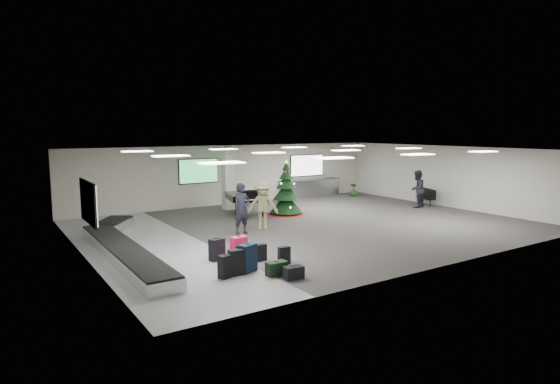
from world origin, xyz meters
TOP-DOWN VIEW (x-y plane):
  - ground at (0.00, 0.00)m, footprint 18.00×18.00m
  - room_envelope at (-0.38, 0.67)m, footprint 18.02×14.02m
  - baggage_carousel at (-7.84, -0.08)m, footprint 2.28×9.71m
  - service_counter at (5.00, 6.65)m, footprint 4.05×0.65m
  - suitcase_0 at (-5.76, -4.38)m, footprint 0.49×0.30m
  - suitcase_1 at (-5.23, -3.78)m, footprint 0.42×0.23m
  - pink_suitcase at (-5.04, -3.15)m, footprint 0.52×0.33m
  - suitcase_3 at (-4.48, -3.52)m, footprint 0.36×0.22m
  - navy_suitcase at (-5.38, -4.31)m, footprint 0.60×0.48m
  - suitcase_5 at (-6.14, -4.44)m, footprint 0.48×0.35m
  - green_duffel at (-4.86, -5.03)m, footprint 0.60×0.30m
  - suitcase_7 at (-4.03, -4.16)m, footprint 0.39×0.24m
  - suitcase_8 at (-5.61, -2.76)m, footprint 0.53×0.38m
  - black_duffel at (-4.63, -5.54)m, footprint 0.55×0.33m
  - christmas_tree at (0.69, 2.76)m, footprint 1.85×1.85m
  - grand_piano at (-1.02, 3.65)m, footprint 2.11×2.48m
  - bench at (8.59, 0.93)m, footprint 0.98×1.46m
  - traveler_a at (-3.16, 0.12)m, footprint 0.78×0.57m
  - traveler_b at (-2.00, 0.48)m, footprint 1.45×1.27m
  - traveler_bench at (7.43, 0.60)m, footprint 1.11×0.96m
  - potted_plant_left at (2.31, 5.83)m, footprint 0.49×0.51m
  - potted_plant_right at (7.53, 5.57)m, footprint 0.61×0.61m

SIDE VIEW (x-z plane):
  - ground at x=0.00m, z-range 0.00..0.00m
  - black_duffel at x=-4.63m, z-range -0.01..0.36m
  - green_duffel at x=-4.86m, z-range -0.01..0.41m
  - baggage_carousel at x=-7.84m, z-range 0.00..0.43m
  - suitcase_7 at x=-4.03m, z-range -0.01..0.53m
  - suitcase_3 at x=-4.48m, z-range -0.01..0.53m
  - suitcase_1 at x=-5.23m, z-range -0.01..0.65m
  - suitcase_5 at x=-6.14m, z-range -0.01..0.65m
  - suitcase_8 at x=-5.61m, z-range -0.01..0.71m
  - potted_plant_left at x=2.31m, z-range 0.00..0.72m
  - suitcase_0 at x=-5.76m, z-range -0.01..0.74m
  - pink_suitcase at x=-5.04m, z-range -0.01..0.78m
  - potted_plant_right at x=7.53m, z-range 0.00..0.79m
  - navy_suitcase at x=-5.38m, z-range -0.01..0.83m
  - bench at x=8.59m, z-range 0.06..0.93m
  - service_counter at x=5.00m, z-range 0.01..1.09m
  - grand_piano at x=-1.02m, z-range 0.26..1.48m
  - christmas_tree at x=0.69m, z-range -0.42..2.23m
  - traveler_bench at x=7.43m, z-range 0.00..1.95m
  - traveler_b at x=-2.00m, z-range 0.00..1.95m
  - traveler_a at x=-3.16m, z-range 0.00..1.99m
  - room_envelope at x=-0.38m, z-range 0.73..3.94m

